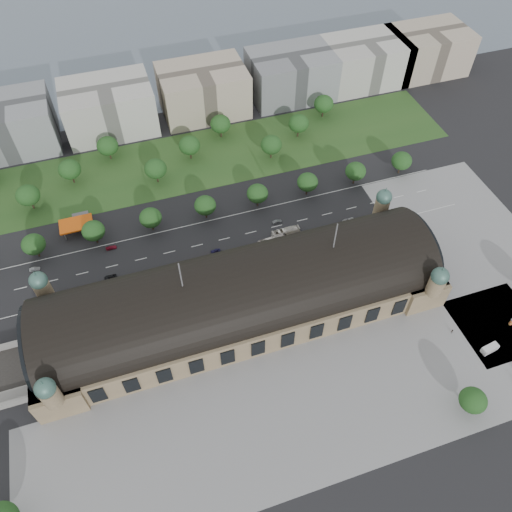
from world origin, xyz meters
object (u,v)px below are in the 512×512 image
object	(u,v)px
petrol_station	(79,221)
parked_car_2	(117,289)
parked_car_1	(56,306)
advertising_column	(512,322)
parked_car_5	(157,287)
traffic_car_2	(110,277)
traffic_car_4	(215,251)
parked_car_4	(81,301)
van_east	(489,349)
bus_east	(286,232)
parked_car_6	(124,288)
pedestrian_2	(452,331)
traffic_car_1	(35,269)
parked_car_0	(21,322)
parked_car_3	(72,304)
bus_west	(204,262)
traffic_car_5	(277,222)
bus_mid	(273,241)
traffic_car_3	(111,248)
traffic_car_6	(348,221)

from	to	relation	value
petrol_station	parked_car_2	world-z (taller)	petrol_station
parked_car_1	advertising_column	size ratio (longest dim) A/B	1.64
parked_car_5	parked_car_1	bearing A→B (deg)	-126.65
traffic_car_2	parked_car_2	xyz separation A→B (m)	(1.67, -7.01, 0.09)
traffic_car_4	parked_car_1	distance (m)	65.96
parked_car_4	van_east	size ratio (longest dim) A/B	0.68
traffic_car_4	advertising_column	world-z (taller)	advertising_column
parked_car_4	bus_east	distance (m)	88.02
parked_car_6	pedestrian_2	bearing A→B (deg)	26.01
petrol_station	traffic_car_2	xyz separation A→B (m)	(8.62, -33.27, -2.28)
traffic_car_1	pedestrian_2	size ratio (longest dim) A/B	2.20
parked_car_0	parked_car_4	world-z (taller)	parked_car_4
parked_car_4	advertising_column	distance (m)	163.55
traffic_car_1	parked_car_0	xyz separation A→B (m)	(-5.89, -24.79, -0.02)
parked_car_3	bus_west	distance (m)	53.74
traffic_car_5	parked_car_6	distance (m)	71.21
bus_east	advertising_column	distance (m)	94.09
van_east	pedestrian_2	xyz separation A→B (m)	(-8.24, 10.80, -0.37)
advertising_column	bus_mid	bearing A→B (deg)	137.47
petrol_station	bus_east	bearing A→B (deg)	-21.63
petrol_station	parked_car_1	world-z (taller)	petrol_station
parked_car_1	parked_car_5	xyz separation A→B (m)	(38.51, -3.03, 0.05)
parked_car_2	van_east	size ratio (longest dim) A/B	0.81
traffic_car_1	parked_car_3	xyz separation A→B (m)	(12.89, -22.19, 0.14)
traffic_car_5	traffic_car_2	bearing A→B (deg)	95.89
traffic_car_3	bus_west	size ratio (longest dim) A/B	0.34
bus_west	parked_car_1	bearing A→B (deg)	86.70
petrol_station	pedestrian_2	world-z (taller)	petrol_station
parked_car_2	parked_car_6	xyz separation A→B (m)	(2.89, 0.00, -0.09)
traffic_car_3	traffic_car_4	xyz separation A→B (m)	(41.36, -15.48, 0.06)
parked_car_0	parked_car_5	size ratio (longest dim) A/B	0.78
parked_car_2	parked_car_1	bearing A→B (deg)	-120.61
parked_car_1	parked_car_6	distance (m)	26.20
bus_east	van_east	xyz separation A→B (m)	(49.68, -75.70, -0.47)
parked_car_6	parked_car_5	bearing A→B (deg)	36.24
van_east	pedestrian_2	distance (m)	13.59
parked_car_2	parked_car_4	bearing A→B (deg)	-117.66
traffic_car_1	parked_car_4	size ratio (longest dim) A/B	0.91
traffic_car_2	traffic_car_6	distance (m)	104.24
bus_mid	traffic_car_3	bearing A→B (deg)	70.16
advertising_column	parked_car_1	bearing A→B (deg)	159.31
traffic_car_4	bus_east	size ratio (longest dim) A/B	0.33
bus_east	pedestrian_2	size ratio (longest dim) A/B	6.85
traffic_car_6	bus_west	size ratio (longest dim) A/B	0.42
traffic_car_3	parked_car_2	size ratio (longest dim) A/B	0.84
parked_car_0	parked_car_3	xyz separation A→B (m)	(18.77, 2.61, 0.16)
parked_car_2	parked_car_0	bearing A→B (deg)	-116.19
parked_car_3	van_east	xyz separation A→B (m)	(140.88, -67.30, 0.48)
traffic_car_5	parked_car_2	world-z (taller)	parked_car_2
bus_east	traffic_car_5	bearing A→B (deg)	7.81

